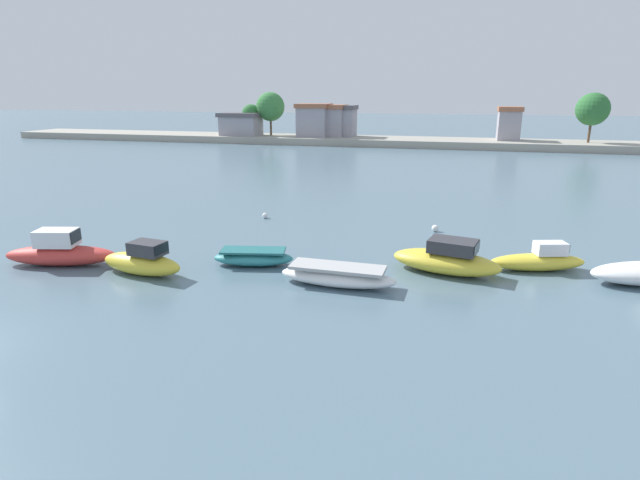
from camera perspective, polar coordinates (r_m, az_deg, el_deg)
moored_boat_1 at (r=28.52m, az=-27.08°, el=-1.22°), size 5.74×2.88×1.82m
moored_boat_2 at (r=25.52m, az=-19.26°, el=-2.28°), size 4.46×1.99×1.64m
moored_boat_3 at (r=25.65m, az=-7.47°, el=-1.96°), size 4.19×2.27×0.81m
moored_boat_4 at (r=22.81m, az=1.98°, el=-4.05°), size 5.31×1.78×0.92m
moored_boat_5 at (r=25.03m, az=14.03°, el=-2.15°), size 5.47×3.09×1.67m
moored_boat_6 at (r=26.91m, az=23.32°, el=-2.10°), size 4.82×2.62×1.40m
mooring_buoy_2 at (r=32.38m, az=12.77°, el=1.29°), size 0.43×0.43×0.43m
mooring_buoy_4 at (r=35.18m, az=-6.18°, el=2.74°), size 0.37×0.37×0.37m
distant_shoreline at (r=86.38m, az=4.05°, el=11.90°), size 127.79×9.57×8.39m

